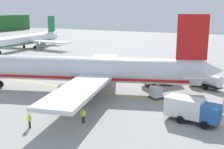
{
  "coord_description": "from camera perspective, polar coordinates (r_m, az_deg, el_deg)",
  "views": [
    {
      "loc": [
        -33.47,
        -1.52,
        12.55
      ],
      "look_at": [
        5.76,
        18.09,
        2.47
      ],
      "focal_mm": 45.65,
      "sensor_mm": 36.0,
      "label": 1
    }
  ],
  "objects": [
    {
      "name": "service_truck_catering",
      "position": [
        33.58,
        15.64,
        -6.71
      ],
      "size": [
        3.1,
        6.26,
        2.74
      ],
      "color": "#2659A5",
      "rests_on": "ground"
    },
    {
      "name": "crew_loader_left",
      "position": [
        32.26,
        -16.23,
        -8.63
      ],
      "size": [
        0.34,
        0.61,
        1.65
      ],
      "color": "#191E33",
      "rests_on": "ground"
    },
    {
      "name": "apron_guide_line",
      "position": [
        43.3,
        -0.09,
        -3.9
      ],
      "size": [
        0.3,
        60.0,
        0.01
      ],
      "primitive_type": "cube",
      "color": "yellow",
      "rests_on": "ground"
    },
    {
      "name": "service_truck_pushback",
      "position": [
        48.81,
        9.84,
        -0.44
      ],
      "size": [
        6.45,
        5.96,
        2.41
      ],
      "color": "silver",
      "rests_on": "ground"
    },
    {
      "name": "airliner_mid_apron",
      "position": [
        96.69,
        -16.61,
        6.68
      ],
      "size": [
        35.75,
        29.68,
        10.2
      ],
      "color": "white",
      "rests_on": "ground"
    },
    {
      "name": "cargo_container_near",
      "position": [
        53.85,
        15.97,
        -0.08
      ],
      "size": [
        2.3,
        2.3,
        1.88
      ],
      "color": "#333338",
      "rests_on": "ground"
    },
    {
      "name": "service_truck_fuel",
      "position": [
        48.77,
        18.1,
        -0.93
      ],
      "size": [
        4.48,
        5.85,
        2.4
      ],
      "color": "yellow",
      "rests_on": "ground"
    },
    {
      "name": "crew_marshaller",
      "position": [
        32.41,
        -5.78,
        -8.02
      ],
      "size": [
        0.54,
        0.44,
        1.68
      ],
      "color": "#191E33",
      "rests_on": "ground"
    },
    {
      "name": "cargo_container_far",
      "position": [
        41.32,
        8.82,
        -3.59
      ],
      "size": [
        2.25,
        2.25,
        1.91
      ],
      "color": "#333338",
      "rests_on": "ground"
    },
    {
      "name": "airliner_foreground",
      "position": [
        44.2,
        -5.52,
        0.92
      ],
      "size": [
        33.96,
        40.56,
        11.9
      ],
      "color": "silver",
      "rests_on": "ground"
    }
  ]
}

